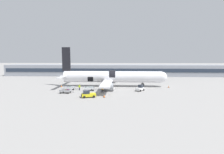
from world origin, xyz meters
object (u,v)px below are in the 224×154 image
object	(u,v)px
airplane	(111,77)
baggage_cart_loading	(89,89)
ground_crew_driver	(102,86)
baggage_tug_mid	(88,94)
baggage_cart_empty	(66,91)
ground_crew_loader_b	(102,89)
baggage_cart_queued	(70,88)
ground_crew_loader_a	(79,87)
baggage_tug_lead	(140,88)

from	to	relation	value
airplane	baggage_cart_loading	xyz separation A→B (m)	(-5.50, -7.41, -2.44)
airplane	ground_crew_driver	world-z (taller)	airplane
airplane	baggage_tug_mid	distance (m)	16.29
baggage_cart_empty	baggage_tug_mid	bearing A→B (deg)	-34.25
baggage_cart_loading	ground_crew_loader_b	distance (m)	4.54
ground_crew_driver	baggage_cart_queued	bearing A→B (deg)	-166.93
airplane	ground_crew_loader_a	bearing A→B (deg)	-140.69
baggage_tug_mid	baggage_tug_lead	bearing A→B (deg)	33.60
baggage_cart_loading	baggage_tug_mid	bearing A→B (deg)	-82.01
baggage_cart_empty	ground_crew_loader_b	xyz separation A→B (m)	(9.18, 1.23, 0.40)
baggage_cart_queued	baggage_cart_loading	bearing A→B (deg)	-7.89
airplane	baggage_cart_queued	bearing A→B (deg)	-149.47
airplane	baggage_cart_queued	world-z (taller)	airplane
baggage_tug_lead	baggage_cart_queued	distance (m)	19.62
airplane	baggage_tug_lead	xyz separation A→B (m)	(8.40, -7.05, -2.27)
baggage_cart_queued	ground_crew_loader_a	xyz separation A→B (m)	(2.82, -0.26, 0.39)
airplane	ground_crew_driver	xyz separation A→B (m)	(-2.45, -4.58, -2.12)
baggage_cart_queued	ground_crew_loader_b	size ratio (longest dim) A/B	2.34
baggage_cart_loading	baggage_cart_queued	xyz separation A→B (m)	(-5.72, 0.79, -0.04)
ground_crew_loader_a	baggage_cart_empty	bearing A→B (deg)	-120.54
ground_crew_loader_a	airplane	bearing A→B (deg)	39.31
baggage_cart_empty	ground_crew_loader_b	bearing A→B (deg)	7.61
baggage_tug_lead	baggage_cart_loading	distance (m)	13.90
ground_crew_loader_b	baggage_cart_queued	bearing A→B (deg)	161.17
baggage_tug_mid	ground_crew_loader_a	xyz separation A→B (m)	(-4.04, 8.65, 0.16)
ground_crew_loader_a	ground_crew_driver	bearing A→B (deg)	21.10
airplane	baggage_cart_empty	bearing A→B (deg)	-134.47
airplane	baggage_cart_queued	size ratio (longest dim) A/B	8.47
baggage_tug_lead	ground_crew_loader_b	world-z (taller)	ground_crew_loader_b
baggage_tug_lead	ground_crew_loader_b	size ratio (longest dim) A/B	1.78
baggage_cart_loading	ground_crew_driver	bearing A→B (deg)	42.86
baggage_cart_queued	airplane	bearing A→B (deg)	30.53
airplane	baggage_cart_empty	size ratio (longest dim) A/B	9.09
baggage_tug_mid	ground_crew_driver	distance (m)	11.11
baggage_tug_mid	baggage_cart_queued	xyz separation A→B (m)	(-6.86, 8.91, -0.22)
baggage_cart_empty	ground_crew_loader_a	xyz separation A→B (m)	(2.49, 4.21, 0.36)
ground_crew_loader_a	ground_crew_driver	xyz separation A→B (m)	(5.94, 2.29, -0.03)
ground_crew_driver	baggage_cart_loading	bearing A→B (deg)	-137.14
baggage_tug_lead	ground_crew_loader_b	bearing A→B (deg)	-164.46
baggage_tug_lead	baggage_cart_empty	bearing A→B (deg)	-168.18
baggage_cart_empty	ground_crew_loader_a	world-z (taller)	ground_crew_loader_a
airplane	baggage_cart_loading	distance (m)	9.55
baggage_cart_loading	baggage_cart_empty	bearing A→B (deg)	-145.65
baggage_tug_mid	ground_crew_loader_a	distance (m)	9.55
airplane	baggage_tug_mid	world-z (taller)	airplane
airplane	baggage_tug_mid	bearing A→B (deg)	-105.69
baggage_tug_mid	ground_crew_loader_a	world-z (taller)	ground_crew_loader_a
baggage_cart_empty	ground_crew_driver	world-z (taller)	ground_crew_driver
baggage_tug_mid	baggage_cart_loading	size ratio (longest dim) A/B	0.97
baggage_cart_queued	baggage_cart_empty	world-z (taller)	baggage_cart_empty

